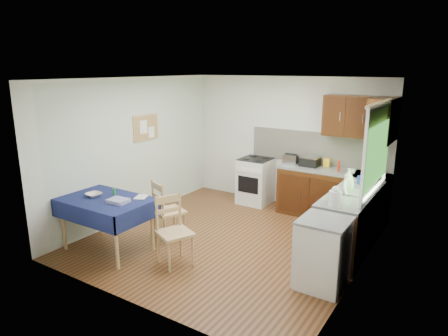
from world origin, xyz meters
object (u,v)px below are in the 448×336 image
Objects in this scene: sandwich_press at (310,161)px; dish_rack at (349,191)px; dining_table at (106,206)px; chair_far at (166,209)px; chair_near at (173,229)px; kettle at (335,197)px; toaster at (291,159)px.

dish_rack is at bearing -61.49° from sandwich_press.
dining_table is 0.92m from chair_far.
chair_near is 3.07m from sandwich_press.
kettle is (1.89, 1.03, 0.51)m from chair_near.
kettle is (2.99, 1.22, 0.32)m from dining_table.
dish_rack is at bearing 90.93° from kettle.
dining_table is 3.24m from kettle.
chair_far is 2.80m from sandwich_press.
chair_far is 3.60× the size of kettle.
dining_table is at bearing -130.24° from toaster.
kettle is (0.01, -0.68, 0.09)m from dish_rack.
toaster is (0.48, 2.86, 0.48)m from chair_near.
chair_far is 3.61× the size of toaster.
chair_near is 3.61× the size of kettle.
toaster is at bearing 127.61° from kettle.
kettle reaches higher than toaster.
toaster is (1.57, 3.06, 0.30)m from dining_table.
kettle is at bearing -145.85° from chair_far.
chair_near is 3.62× the size of toaster.
chair_near is 2.57m from dish_rack.
dish_rack is (2.97, 1.91, 0.23)m from dining_table.
kettle reaches higher than dish_rack.
sandwich_press is at bearing -4.57° from toaster.
sandwich_press is (1.92, 3.12, 0.29)m from dining_table.
dish_rack is (1.40, -1.16, -0.07)m from toaster.
toaster reaches higher than sandwich_press.
sandwich_press is at bearing 117.84° from dish_rack.
dish_rack reaches higher than dining_table.
chair_far is 2.59m from kettle.
dish_rack is at bearing 43.30° from dining_table.
dining_table is 4.92× the size of kettle.
chair_near is at bearing 160.80° from chair_far.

